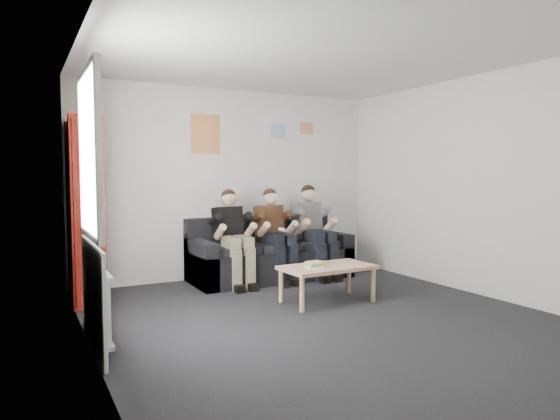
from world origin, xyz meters
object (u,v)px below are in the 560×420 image
bookshelf (86,210)px  person_right (314,231)px  coffee_table (327,270)px  person_middle (276,235)px  sofa (269,257)px  person_left (234,237)px

bookshelf → person_right: 3.11m
coffee_table → person_middle: size_ratio=0.83×
sofa → person_right: person_right is taller
coffee_table → person_left: bearing=115.6°
bookshelf → person_right: (3.08, -0.10, -0.40)m
sofa → person_middle: person_middle is taller
sofa → person_right: bearing=-17.9°
person_middle → person_right: size_ratio=0.97×
sofa → person_middle: 0.39m
sofa → bookshelf: (-2.45, -0.10, 0.75)m
sofa → person_right: size_ratio=1.69×
bookshelf → coffee_table: size_ratio=1.99×
sofa → person_right: 0.75m
person_middle → person_left: bearing=175.8°
coffee_table → person_right: (0.63, 1.30, 0.29)m
coffee_table → person_left: size_ratio=0.83×
coffee_table → sofa: bearing=89.9°
person_left → person_middle: size_ratio=1.00×
coffee_table → person_right: person_right is taller
sofa → coffee_table: size_ratio=2.11×
sofa → person_middle: bearing=-90.0°
person_middle → person_right: bearing=-4.4°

